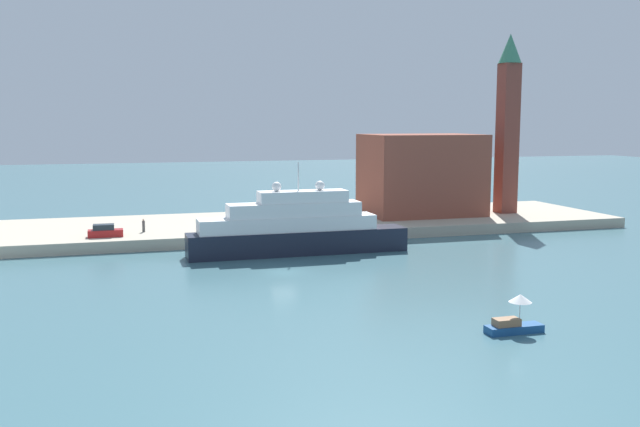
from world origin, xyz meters
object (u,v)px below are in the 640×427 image
object	(u,v)px
harbor_building	(421,174)
mooring_bollard	(313,228)
small_motorboat	(514,319)
bell_tower	(508,117)
parked_car	(105,231)
large_yacht	(296,229)
person_figure	(144,226)

from	to	relation	value
harbor_building	mooring_bollard	world-z (taller)	harbor_building
small_motorboat	bell_tower	world-z (taller)	bell_tower
harbor_building	parked_car	size ratio (longest dim) A/B	4.06
large_yacht	bell_tower	bearing A→B (deg)	23.99
large_yacht	parked_car	bearing A→B (deg)	154.67
bell_tower	parked_car	size ratio (longest dim) A/B	6.51
bell_tower	person_figure	world-z (taller)	bell_tower
bell_tower	person_figure	distance (m)	56.29
harbor_building	mooring_bollard	bearing A→B (deg)	-150.38
bell_tower	mooring_bollard	bearing A→B (deg)	-164.05
parked_car	person_figure	size ratio (longest dim) A/B	2.47
harbor_building	person_figure	bearing A→B (deg)	-171.63
person_figure	mooring_bollard	bearing A→B (deg)	-14.52
large_yacht	bell_tower	world-z (taller)	bell_tower
small_motorboat	parked_car	bearing A→B (deg)	123.05
parked_car	person_figure	distance (m)	5.30
parked_car	mooring_bollard	world-z (taller)	parked_car
large_yacht	mooring_bollard	size ratio (longest dim) A/B	28.89
person_figure	large_yacht	bearing A→B (deg)	-36.98
parked_car	person_figure	xyz separation A→B (m)	(4.69, 2.47, 0.12)
large_yacht	person_figure	xyz separation A→B (m)	(-16.76, 12.62, -0.75)
large_yacht	small_motorboat	world-z (taller)	large_yacht
large_yacht	small_motorboat	distance (m)	35.55
harbor_building	person_figure	size ratio (longest dim) A/B	10.01
parked_car	mooring_bollard	distance (m)	25.82
person_figure	mooring_bollard	xyz separation A→B (m)	(20.95, -5.43, -0.33)
small_motorboat	person_figure	world-z (taller)	person_figure
large_yacht	parked_car	xyz separation A→B (m)	(-21.45, 10.15, -0.87)
small_motorboat	mooring_bollard	size ratio (longest dim) A/B	4.82
harbor_building	bell_tower	world-z (taller)	bell_tower
bell_tower	person_figure	xyz separation A→B (m)	(-54.40, -4.13, -13.86)
bell_tower	parked_car	xyz separation A→B (m)	(-59.09, -6.60, -13.97)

